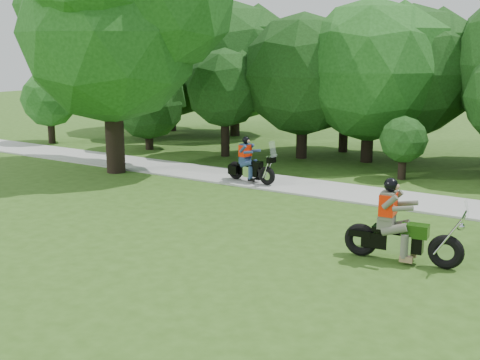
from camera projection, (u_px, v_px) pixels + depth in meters
The scene contains 5 objects.
ground at pixel (280, 291), 11.37m from camera, with size 100.00×100.00×0.00m, color #315217.
walkway at pixel (410, 201), 17.95m from camera, with size 60.00×2.20×0.06m, color #AAAAA4.
big_tree_west at pixel (115, 12), 21.31m from camera, with size 8.64×6.56×9.96m.
chopper_motorcycle at pixel (397, 231), 12.83m from camera, with size 2.55×0.74×1.82m.
touring_motorcycle at pixel (248, 165), 20.28m from camera, with size 2.01×0.78×1.54m.
Camera 1 is at (5.09, -9.39, 4.50)m, focal length 45.00 mm.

